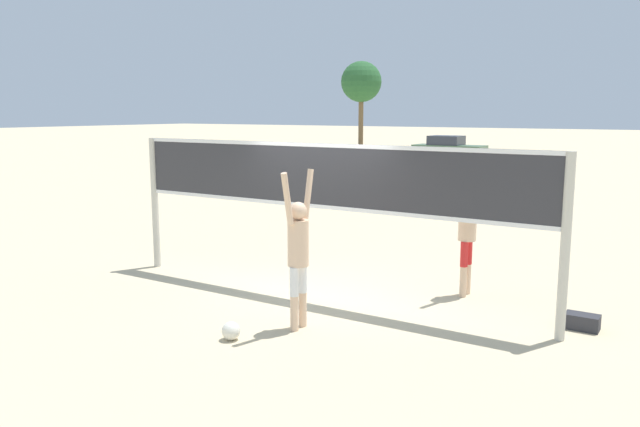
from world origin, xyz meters
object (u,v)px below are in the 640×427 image
at_px(gear_bag, 582,322).
at_px(parked_car_near, 448,148).
at_px(tree_left_cluster, 361,83).
at_px(player_blocker, 467,224).
at_px(volleyball, 231,331).
at_px(player_spiker, 298,247).
at_px(volleyball_net, 320,190).

height_order(gear_bag, parked_car_near, parked_car_near).
xyz_separation_m(parked_car_near, tree_left_cluster, (-8.17, 3.72, 4.32)).
distance_m(player_blocker, parked_car_near, 29.65).
relative_size(player_blocker, gear_bag, 5.03).
distance_m(gear_bag, parked_car_near, 31.00).
bearing_deg(parked_car_near, player_blocker, -69.27).
relative_size(player_blocker, volleyball, 9.17).
distance_m(player_blocker, tree_left_cluster, 36.79).
height_order(gear_bag, tree_left_cluster, tree_left_cluster).
height_order(player_spiker, tree_left_cluster, tree_left_cluster).
relative_size(volleyball_net, player_blocker, 3.36).
bearing_deg(volleyball, volleyball_net, 91.15).
relative_size(gear_bag, parked_car_near, 0.10).
distance_m(volleyball, gear_bag, 4.68).
bearing_deg(gear_bag, parked_car_near, 113.77).
relative_size(volleyball_net, gear_bag, 16.88).
bearing_deg(volleyball_net, player_spiker, -68.98).
xyz_separation_m(player_blocker, gear_bag, (1.86, -0.69, -1.05)).
bearing_deg(parked_car_near, volleyball, -74.60).
xyz_separation_m(volleyball_net, player_blocker, (1.93, 1.26, -0.54)).
bearing_deg(volleyball, player_blocker, 61.60).
bearing_deg(player_spiker, tree_left_cluster, 27.07).
distance_m(player_blocker, gear_bag, 2.25).
bearing_deg(parked_car_near, volleyball_net, -73.55).
bearing_deg(gear_bag, volleyball_net, -171.35).
bearing_deg(parked_car_near, tree_left_cluster, 155.25).
bearing_deg(player_blocker, volleyball, -28.40).
distance_m(player_spiker, tree_left_cluster, 38.46).
xyz_separation_m(player_spiker, player_blocker, (1.39, 2.68, 0.03)).
relative_size(player_blocker, parked_car_near, 0.50).
bearing_deg(player_spiker, parked_car_near, 16.93).
xyz_separation_m(player_blocker, tree_left_cluster, (-18.80, 31.40, 3.79)).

